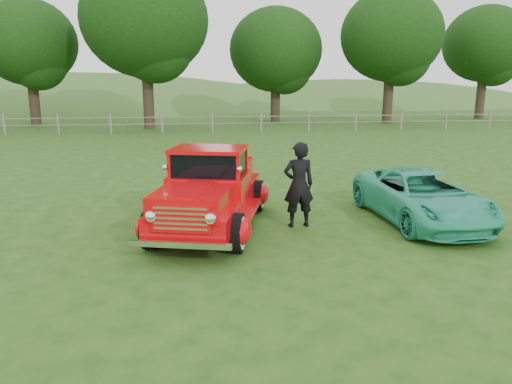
{
  "coord_description": "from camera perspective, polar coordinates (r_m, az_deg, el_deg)",
  "views": [
    {
      "loc": [
        -1.09,
        -8.5,
        3.19
      ],
      "look_at": [
        0.11,
        1.2,
        0.97
      ],
      "focal_mm": 35.0,
      "sensor_mm": 36.0,
      "label": 1
    }
  ],
  "objects": [
    {
      "name": "teal_sedan",
      "position": [
        11.91,
        18.42,
        -0.51
      ],
      "size": [
        2.14,
        4.29,
        1.17
      ],
      "primitive_type": "imported",
      "rotation": [
        0.0,
        0.0,
        0.05
      ],
      "color": "#2CB186",
      "rests_on": "ground"
    },
    {
      "name": "fence_line",
      "position": [
        30.63,
        -5.02,
        7.92
      ],
      "size": [
        48.0,
        0.12,
        1.2
      ],
      "color": "slate",
      "rests_on": "ground"
    },
    {
      "name": "distant_hills",
      "position": [
        68.47,
        -9.56,
        6.15
      ],
      "size": [
        116.0,
        60.0,
        18.0
      ],
      "color": "#315C22",
      "rests_on": "ground"
    },
    {
      "name": "red_pickup",
      "position": [
        10.83,
        -5.24,
        -0.02
      ],
      "size": [
        3.11,
        5.26,
        1.78
      ],
      "rotation": [
        0.0,
        0.0,
        -0.25
      ],
      "color": "black",
      "rests_on": "ground"
    },
    {
      "name": "tree_near_east",
      "position": [
        38.05,
        2.27,
        15.91
      ],
      "size": [
        6.8,
        6.8,
        8.33
      ],
      "color": "black",
      "rests_on": "ground"
    },
    {
      "name": "man",
      "position": [
        10.9,
        4.9,
        0.83
      ],
      "size": [
        0.72,
        0.5,
        1.88
      ],
      "primitive_type": "imported",
      "rotation": [
        0.0,
        0.0,
        3.22
      ],
      "color": "black",
      "rests_on": "ground"
    },
    {
      "name": "ground",
      "position": [
        9.15,
        0.27,
        -7.62
      ],
      "size": [
        140.0,
        140.0,
        0.0
      ],
      "primitive_type": "plane",
      "color": "#1F4612",
      "rests_on": "ground"
    },
    {
      "name": "tree_far_east",
      "position": [
        44.97,
        24.77,
        15.09
      ],
      "size": [
        6.6,
        6.6,
        8.86
      ],
      "color": "black",
      "rests_on": "ground"
    },
    {
      "name": "tree_mid_west",
      "position": [
        38.17,
        -24.55,
        15.25
      ],
      "size": [
        6.4,
        6.4,
        8.46
      ],
      "color": "black",
      "rests_on": "ground"
    },
    {
      "name": "tree_mid_east",
      "position": [
        38.31,
        15.23,
        16.85
      ],
      "size": [
        7.2,
        7.2,
        9.44
      ],
      "color": "black",
      "rests_on": "ground"
    },
    {
      "name": "tree_near_west",
      "position": [
        33.82,
        -12.61,
        18.65
      ],
      "size": [
        8.0,
        8.0,
        10.42
      ],
      "color": "black",
      "rests_on": "ground"
    }
  ]
}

